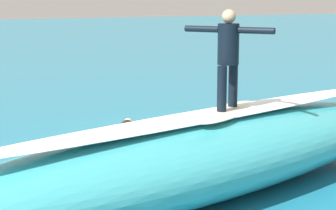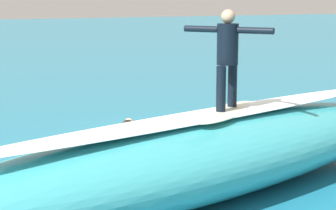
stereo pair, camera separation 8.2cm
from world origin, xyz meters
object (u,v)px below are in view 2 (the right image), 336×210
object	(u,v)px
surfer_riding	(227,52)
surfer_paddling	(124,132)
surfboard_paddling	(125,138)
surfboard_riding	(226,112)

from	to	relation	value
surfer_riding	surfer_paddling	world-z (taller)	surfer_riding
surfboard_paddling	surfboard_riding	bearing A→B (deg)	-143.11
surfboard_riding	surfer_riding	distance (m)	0.90
surfboard_paddling	surfer_riding	bearing A→B (deg)	-143.11
surfboard_riding	surfer_paddling	world-z (taller)	surfboard_riding
surfer_riding	surfboard_paddling	xyz separation A→B (m)	(0.41, -3.49, -2.05)
surfer_paddling	surfboard_paddling	bearing A→B (deg)	0.00
surfboard_riding	surfboard_paddling	distance (m)	3.69
surfboard_riding	surfer_riding	bearing A→B (deg)	-39.02
surfer_riding	surfboard_paddling	size ratio (longest dim) A/B	0.71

